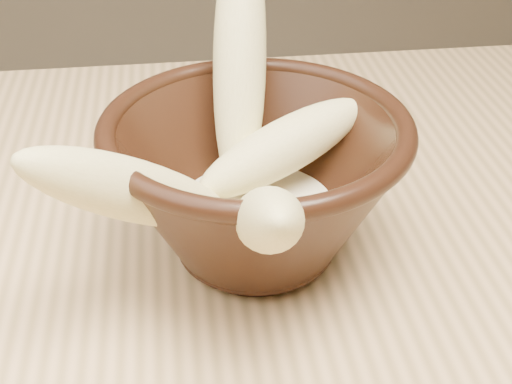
# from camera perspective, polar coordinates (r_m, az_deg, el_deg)

# --- Properties ---
(bowl) EXTENTS (0.19, 0.19, 0.10)m
(bowl) POSITION_cam_1_polar(r_m,az_deg,el_deg) (0.44, 0.00, 0.96)
(bowl) COLOR black
(bowl) RESTS_ON table
(milk_puddle) EXTENTS (0.11, 0.11, 0.01)m
(milk_puddle) POSITION_cam_1_polar(r_m,az_deg,el_deg) (0.45, 0.00, -1.74)
(milk_puddle) COLOR beige
(milk_puddle) RESTS_ON bowl
(banana_upright) EXTENTS (0.05, 0.13, 0.17)m
(banana_upright) POSITION_cam_1_polar(r_m,az_deg,el_deg) (0.47, -1.32, 10.62)
(banana_upright) COLOR #D3C57C
(banana_upright) RESTS_ON bowl
(banana_left) EXTENTS (0.14, 0.11, 0.12)m
(banana_left) POSITION_cam_1_polar(r_m,az_deg,el_deg) (0.39, -9.63, 0.09)
(banana_left) COLOR #D3C57C
(banana_left) RESTS_ON bowl
(banana_across) EXTENTS (0.13, 0.08, 0.06)m
(banana_across) POSITION_cam_1_polar(r_m,az_deg,el_deg) (0.45, 2.20, 3.62)
(banana_across) COLOR #D3C57C
(banana_across) RESTS_ON bowl
(banana_front) EXTENTS (0.04, 0.14, 0.11)m
(banana_front) POSITION_cam_1_polar(r_m,az_deg,el_deg) (0.37, 0.91, -2.24)
(banana_front) COLOR #D3C57C
(banana_front) RESTS_ON bowl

